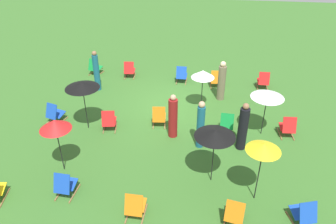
{
  "coord_description": "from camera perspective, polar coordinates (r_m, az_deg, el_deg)",
  "views": [
    {
      "loc": [
        -1.41,
        11.91,
        7.14
      ],
      "look_at": [
        0.0,
        1.2,
        0.5
      ],
      "focal_mm": 35.38,
      "sensor_mm": 36.0,
      "label": 1
    }
  ],
  "objects": [
    {
      "name": "ground_plane",
      "position": [
        13.96,
        0.64,
        0.81
      ],
      "size": [
        40.0,
        40.0,
        0.0
      ],
      "primitive_type": "plane",
      "color": "#386B28"
    },
    {
      "name": "deckchair_0",
      "position": [
        10.19,
        -17.32,
        -11.91
      ],
      "size": [
        0.52,
        0.79,
        0.83
      ],
      "rotation": [
        0.0,
        0.0,
        -0.06
      ],
      "color": "olive",
      "rests_on": "ground"
    },
    {
      "name": "deckchair_1",
      "position": [
        12.44,
        10.09,
        -1.96
      ],
      "size": [
        0.52,
        0.79,
        0.83
      ],
      "rotation": [
        0.0,
        0.0,
        -0.06
      ],
      "color": "olive",
      "rests_on": "ground"
    },
    {
      "name": "deckchair_2",
      "position": [
        16.55,
        -6.65,
        7.2
      ],
      "size": [
        0.53,
        0.79,
        0.83
      ],
      "rotation": [
        0.0,
        0.0,
        0.08
      ],
      "color": "olive",
      "rests_on": "ground"
    },
    {
      "name": "deckchair_3",
      "position": [
        15.93,
        2.36,
        6.4
      ],
      "size": [
        0.49,
        0.77,
        0.83
      ],
      "rotation": [
        0.0,
        0.0,
        -0.02
      ],
      "color": "olive",
      "rests_on": "ground"
    },
    {
      "name": "deckchair_4",
      "position": [
        15.97,
        16.09,
        5.19
      ],
      "size": [
        0.48,
        0.76,
        0.83
      ],
      "rotation": [
        0.0,
        0.0,
        -0.0
      ],
      "color": "olive",
      "rests_on": "ground"
    },
    {
      "name": "deckchair_5",
      "position": [
        9.2,
        11.43,
        -16.69
      ],
      "size": [
        0.62,
        0.84,
        0.83
      ],
      "rotation": [
        0.0,
        0.0,
        -0.2
      ],
      "color": "olive",
      "rests_on": "ground"
    },
    {
      "name": "deckchair_6",
      "position": [
        12.65,
        -1.54,
        -0.79
      ],
      "size": [
        0.55,
        0.81,
        0.83
      ],
      "rotation": [
        0.0,
        0.0,
        0.1
      ],
      "color": "olive",
      "rests_on": "ground"
    },
    {
      "name": "deckchair_7",
      "position": [
        17.14,
        -12.47,
        7.54
      ],
      "size": [
        0.66,
        0.86,
        0.83
      ],
      "rotation": [
        0.0,
        0.0,
        -0.26
      ],
      "color": "olive",
      "rests_on": "ground"
    },
    {
      "name": "deckchair_8",
      "position": [
        9.23,
        -5.66,
        -15.81
      ],
      "size": [
        0.5,
        0.77,
        0.83
      ],
      "rotation": [
        0.0,
        0.0,
        -0.03
      ],
      "color": "olive",
      "rests_on": "ground"
    },
    {
      "name": "deckchair_10",
      "position": [
        15.65,
        8.26,
        5.59
      ],
      "size": [
        0.54,
        0.8,
        0.83
      ],
      "rotation": [
        0.0,
        0.0,
        0.09
      ],
      "color": "olive",
      "rests_on": "ground"
    },
    {
      "name": "deckchair_11",
      "position": [
        12.6,
        -10.12,
        -1.49
      ],
      "size": [
        0.6,
        0.83,
        0.83
      ],
      "rotation": [
        0.0,
        0.0,
        0.17
      ],
      "color": "olive",
      "rests_on": "ground"
    },
    {
      "name": "deckchair_12",
      "position": [
        12.82,
        19.93,
        -2.46
      ],
      "size": [
        0.52,
        0.79,
        0.83
      ],
      "rotation": [
        0.0,
        0.0,
        0.06
      ],
      "color": "olive",
      "rests_on": "ground"
    },
    {
      "name": "deckchair_13",
      "position": [
        9.69,
        22.37,
        -15.89
      ],
      "size": [
        0.68,
        0.87,
        0.83
      ],
      "rotation": [
        0.0,
        0.0,
        0.3
      ],
      "color": "olive",
      "rests_on": "ground"
    },
    {
      "name": "deckchair_14",
      "position": [
        13.58,
        -18.93,
        -0.24
      ],
      "size": [
        0.68,
        0.87,
        0.83
      ],
      "rotation": [
        0.0,
        0.0,
        -0.31
      ],
      "color": "olive",
      "rests_on": "ground"
    },
    {
      "name": "umbrella_0",
      "position": [
        10.31,
        -18.91,
        -2.08
      ],
      "size": [
        0.95,
        0.95,
        1.88
      ],
      "color": "black",
      "rests_on": "ground"
    },
    {
      "name": "umbrella_1",
      "position": [
        11.99,
        16.82,
        2.96
      ],
      "size": [
        1.17,
        1.17,
        1.8
      ],
      "color": "black",
      "rests_on": "ground"
    },
    {
      "name": "umbrella_2",
      "position": [
        12.14,
        -14.6,
        4.53
      ],
      "size": [
        1.24,
        1.24,
        1.95
      ],
      "color": "black",
      "rests_on": "ground"
    },
    {
      "name": "umbrella_3",
      "position": [
        9.03,
        16.15,
        -5.91
      ],
      "size": [
        0.93,
        0.93,
        1.95
      ],
      "color": "black",
      "rests_on": "ground"
    },
    {
      "name": "umbrella_4",
      "position": [
        13.24,
        6.04,
        6.52
      ],
      "size": [
        0.93,
        0.93,
        1.72
      ],
      "color": "black",
      "rests_on": "ground"
    },
    {
      "name": "umbrella_5",
      "position": [
        9.43,
        8.11,
        -3.69
      ],
      "size": [
        1.19,
        1.19,
        1.86
      ],
      "color": "black",
      "rests_on": "ground"
    },
    {
      "name": "person_0",
      "position": [
        11.81,
        0.86,
        -0.91
      ],
      "size": [
        0.44,
        0.44,
        1.71
      ],
      "rotation": [
        0.0,
        0.0,
        4.28
      ],
      "color": "maroon",
      "rests_on": "ground"
    },
    {
      "name": "person_1",
      "position": [
        11.3,
        5.63,
        -2.29
      ],
      "size": [
        0.36,
        0.36,
        1.8
      ],
      "rotation": [
        0.0,
        0.0,
        2.63
      ],
      "color": "#195972",
      "rests_on": "ground"
    },
    {
      "name": "person_2",
      "position": [
        15.34,
        -12.23,
        6.84
      ],
      "size": [
        0.37,
        0.37,
        1.88
      ],
      "rotation": [
        0.0,
        0.0,
        2.56
      ],
      "color": "#195972",
      "rests_on": "ground"
    },
    {
      "name": "person_3",
      "position": [
        11.47,
        12.78,
        -2.66
      ],
      "size": [
        0.47,
        0.47,
        1.79
      ],
      "rotation": [
        0.0,
        0.0,
        4.0
      ],
      "color": "black",
      "rests_on": "ground"
    },
    {
      "name": "person_4",
      "position": [
        14.41,
        9.22,
        5.19
      ],
      "size": [
        0.35,
        0.35,
        1.77
      ],
      "rotation": [
        0.0,
        0.0,
        3.21
      ],
      "color": "#72664C",
      "rests_on": "ground"
    }
  ]
}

